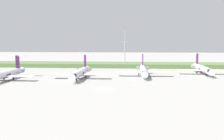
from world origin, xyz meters
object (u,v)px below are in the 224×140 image
(regional_jet_fifth, at_px, (202,68))
(antenna_mast, at_px, (125,50))
(regional_jet_third, at_px, (81,72))
(regional_jet_second, at_px, (6,74))
(regional_jet_fourth, at_px, (143,70))

(regional_jet_fifth, relative_size, antenna_mast, 1.37)
(regional_jet_third, bearing_deg, regional_jet_fifth, 19.76)
(regional_jet_fifth, bearing_deg, regional_jet_second, -161.50)
(regional_jet_third, relative_size, regional_jet_fifth, 1.00)
(regional_jet_second, relative_size, regional_jet_fourth, 1.00)
(regional_jet_fourth, xyz_separation_m, antenna_mast, (-9.67, 48.06, 6.84))
(regional_jet_second, distance_m, regional_jet_fourth, 55.42)
(regional_jet_third, bearing_deg, regional_jet_second, -163.97)
(regional_jet_fourth, relative_size, regional_jet_fifth, 1.00)
(regional_jet_fifth, xyz_separation_m, antenna_mast, (-36.60, 38.83, 6.84))
(regional_jet_fourth, bearing_deg, regional_jet_fifth, 18.93)
(antenna_mast, bearing_deg, regional_jet_fourth, -78.63)
(regional_jet_second, height_order, regional_jet_fourth, same)
(regional_jet_fourth, distance_m, antenna_mast, 49.50)
(regional_jet_second, xyz_separation_m, regional_jet_fourth, (52.62, 17.38, 0.00))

